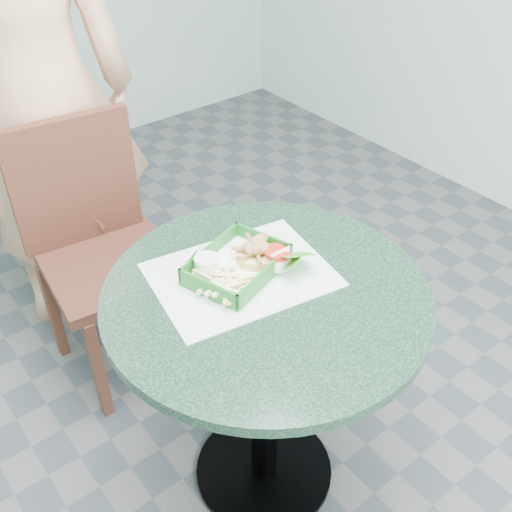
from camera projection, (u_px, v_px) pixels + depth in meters
floor at (264, 470)px, 1.94m from camera, size 4.00×5.00×0.02m
cafe_table at (266, 345)px, 1.58m from camera, size 0.81×0.81×0.75m
dining_chair at (96, 236)px, 2.06m from camera, size 0.43×0.43×0.93m
diner_person at (21, 21)px, 1.87m from camera, size 1.00×0.81×2.35m
placemat at (241, 281)px, 1.53m from camera, size 0.49×0.40×0.00m
food_basket at (237, 274)px, 1.52m from camera, size 0.24×0.18×0.05m
crab_sandwich at (260, 259)px, 1.52m from camera, size 0.11×0.11×0.07m
fries_pile at (217, 279)px, 1.47m from camera, size 0.15×0.16×0.05m
sauce_ramekin at (207, 263)px, 1.51m from camera, size 0.06×0.06×0.03m
garnish_cup at (282, 271)px, 1.50m from camera, size 0.11×0.10×0.04m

